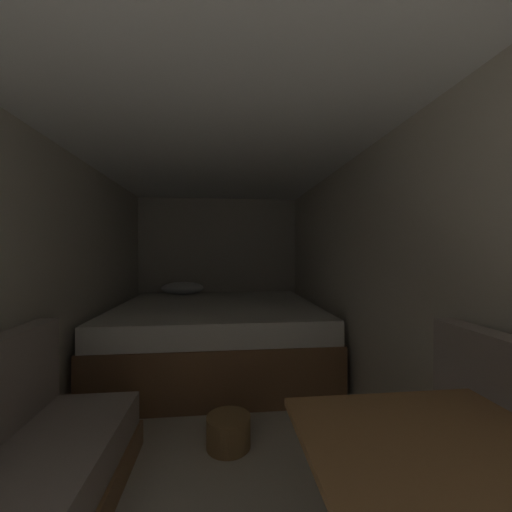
{
  "coord_description": "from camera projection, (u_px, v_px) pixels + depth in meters",
  "views": [
    {
      "loc": [
        0.05,
        -0.38,
        1.26
      ],
      "look_at": [
        0.38,
        2.6,
        1.23
      ],
      "focal_mm": 21.76,
      "sensor_mm": 36.0,
      "label": 1
    }
  ],
  "objects": [
    {
      "name": "wall_back",
      "position": [
        219.0,
        269.0,
        4.48
      ],
      "size": [
        2.34,
        0.05,
        2.04
      ],
      "primitive_type": "cube",
      "color": "beige",
      "rests_on": "ground"
    },
    {
      "name": "wall_right",
      "position": [
        378.0,
        287.0,
        2.19
      ],
      "size": [
        0.05,
        4.81,
        2.04
      ],
      "primitive_type": "cube",
      "color": "beige",
      "rests_on": "ground"
    },
    {
      "name": "dinette_table",
      "position": [
        448.0,
        495.0,
        0.77
      ],
      "size": [
        0.69,
        0.67,
        0.76
      ],
      "color": "olive",
      "rests_on": "ground"
    },
    {
      "name": "wall_left",
      "position": [
        30.0,
        291.0,
        1.94
      ],
      "size": [
        0.05,
        4.81,
        2.04
      ],
      "primitive_type": "cube",
      "color": "beige",
      "rests_on": "ground"
    },
    {
      "name": "ceiling_slab",
      "position": [
        214.0,
        132.0,
        2.05
      ],
      "size": [
        2.34,
        4.81,
        0.05
      ],
      "primitive_type": "cube",
      "color": "white",
      "rests_on": "wall_left"
    },
    {
      "name": "ground_plane",
      "position": [
        215.0,
        440.0,
        2.08
      ],
      "size": [
        6.81,
        6.81,
        0.0
      ],
      "primitive_type": "plane",
      "color": "beige"
    },
    {
      "name": "wicker_basket",
      "position": [
        229.0,
        431.0,
        2.01
      ],
      "size": [
        0.29,
        0.29,
        0.2
      ],
      "color": "olive",
      "rests_on": "ground"
    },
    {
      "name": "bed",
      "position": [
        217.0,
        335.0,
        3.42
      ],
      "size": [
        2.12,
        2.02,
        0.87
      ],
      "color": "brown",
      "rests_on": "ground"
    }
  ]
}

